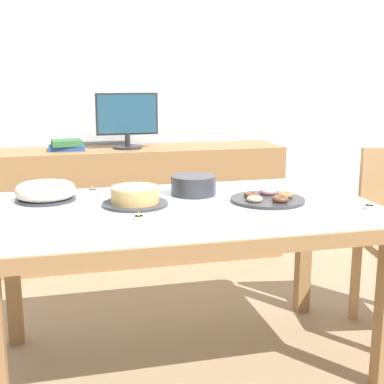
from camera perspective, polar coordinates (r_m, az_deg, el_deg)
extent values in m
plane|color=#997F60|center=(2.60, -0.76, -17.73)|extent=(12.00, 12.00, 0.00)
cube|color=silver|center=(4.00, -6.82, 12.26)|extent=(8.00, 0.10, 2.60)
cube|color=silver|center=(2.32, -0.81, -1.74)|extent=(1.63, 0.87, 0.04)
cube|color=olive|center=(1.95, 1.97, -5.97)|extent=(1.66, 0.08, 0.06)
cube|color=olive|center=(2.72, -2.79, -0.66)|extent=(1.66, 0.08, 0.06)
cube|color=olive|center=(2.62, 16.26, -1.67)|extent=(0.08, 0.90, 0.06)
cube|color=olive|center=(2.76, -18.60, -8.55)|extent=(0.07, 0.07, 0.70)
cube|color=olive|center=(3.03, 11.81, -6.26)|extent=(0.07, 0.07, 0.70)
cube|color=tan|center=(3.04, 17.02, -8.96)|extent=(0.05, 0.05, 0.45)
cube|color=olive|center=(3.81, -5.90, -1.33)|extent=(2.07, 0.44, 0.81)
cylinder|color=#262628|center=(3.73, -6.86, 4.77)|extent=(0.20, 0.20, 0.02)
cylinder|color=#262628|center=(3.73, -6.88, 5.58)|extent=(0.04, 0.04, 0.09)
cube|color=#262628|center=(3.71, -6.95, 8.26)|extent=(0.42, 0.02, 0.28)
cube|color=navy|center=(3.70, -6.93, 8.25)|extent=(0.40, 0.00, 0.26)
cube|color=#23478C|center=(3.70, -13.22, 4.60)|extent=(0.24, 0.16, 0.03)
cube|color=#2D6638|center=(3.70, -13.24, 5.14)|extent=(0.21, 0.19, 0.04)
cylinder|color=#333338|center=(2.31, -6.08, -1.25)|extent=(0.28, 0.28, 0.01)
cylinder|color=tan|center=(2.30, -6.10, -0.34)|extent=(0.21, 0.21, 0.06)
cylinder|color=#F4CA7D|center=(2.29, -6.12, 0.50)|extent=(0.20, 0.20, 0.01)
cylinder|color=#333338|center=(2.47, -15.31, -0.72)|extent=(0.27, 0.27, 0.01)
torus|color=beige|center=(2.46, -15.36, 0.17)|extent=(0.27, 0.27, 0.07)
cylinder|color=#333338|center=(2.39, 8.06, -0.82)|extent=(0.33, 0.33, 0.01)
torus|color=#B27042|center=(2.41, 9.89, -0.28)|extent=(0.07, 0.07, 0.02)
torus|color=pink|center=(2.46, 8.11, 0.07)|extent=(0.08, 0.08, 0.03)
torus|color=brown|center=(2.40, 6.31, -0.28)|extent=(0.06, 0.06, 0.02)
torus|color=#EAD184|center=(2.32, 6.69, -0.73)|extent=(0.07, 0.07, 0.02)
torus|color=brown|center=(2.32, 9.39, -0.74)|extent=(0.07, 0.07, 0.02)
cylinder|color=#333338|center=(2.49, 0.16, -0.16)|extent=(0.21, 0.21, 0.01)
cylinder|color=#333338|center=(2.49, 0.16, 0.06)|extent=(0.21, 0.21, 0.01)
cylinder|color=#333338|center=(2.49, 0.16, 0.29)|extent=(0.21, 0.21, 0.01)
cylinder|color=#333338|center=(2.49, 0.16, 0.51)|extent=(0.21, 0.21, 0.01)
cylinder|color=#333338|center=(2.49, 0.16, 0.74)|extent=(0.21, 0.21, 0.01)
cylinder|color=#333338|center=(2.48, 0.16, 0.96)|extent=(0.21, 0.21, 0.01)
cylinder|color=#333338|center=(2.48, 0.16, 1.19)|extent=(0.21, 0.21, 0.01)
cylinder|color=#333338|center=(2.48, 0.16, 1.42)|extent=(0.21, 0.21, 0.01)
cylinder|color=#333338|center=(2.48, 0.16, 1.64)|extent=(0.21, 0.21, 0.01)
cylinder|color=silver|center=(2.58, -10.56, 0.10)|extent=(0.04, 0.04, 0.02)
cylinder|color=white|center=(2.58, -10.57, 0.23)|extent=(0.03, 0.03, 0.00)
cone|color=#F9B74C|center=(2.57, -10.58, 0.52)|extent=(0.01, 0.01, 0.02)
cylinder|color=silver|center=(2.35, 18.36, -1.54)|extent=(0.04, 0.04, 0.02)
cylinder|color=white|center=(2.34, 18.37, -1.40)|extent=(0.03, 0.03, 0.00)
cone|color=#F9B74C|center=(2.34, 18.39, -1.09)|extent=(0.01, 0.01, 0.02)
cylinder|color=silver|center=(2.07, -5.71, -2.76)|extent=(0.04, 0.04, 0.02)
cylinder|color=white|center=(2.07, -5.71, -2.60)|extent=(0.03, 0.03, 0.00)
cone|color=#F9B74C|center=(2.07, -5.72, -2.26)|extent=(0.01, 0.01, 0.02)
cylinder|color=silver|center=(2.66, -0.81, 0.70)|extent=(0.04, 0.04, 0.02)
cylinder|color=white|center=(2.66, -0.81, 0.82)|extent=(0.03, 0.03, 0.00)
cone|color=#F9B74C|center=(2.66, -0.81, 1.10)|extent=(0.01, 0.01, 0.02)
cylinder|color=silver|center=(2.50, -7.59, -0.19)|extent=(0.04, 0.04, 0.02)
cylinder|color=white|center=(2.50, -7.59, -0.05)|extent=(0.03, 0.03, 0.00)
cone|color=#F9B74C|center=(2.49, -7.60, 0.24)|extent=(0.01, 0.01, 0.02)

